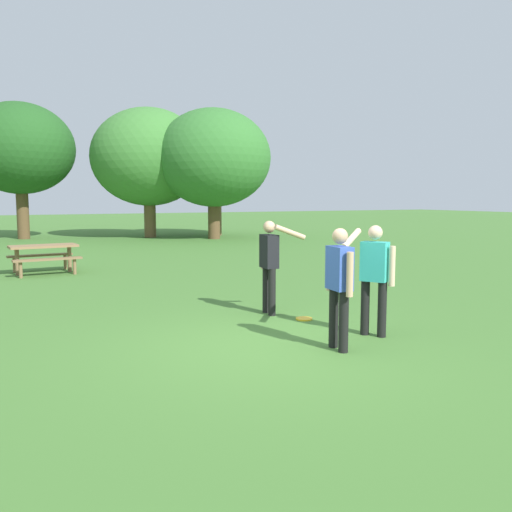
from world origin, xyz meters
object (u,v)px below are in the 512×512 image
object	(u,v)px
person_catcher	(270,260)
tree_far_right	(149,157)
tree_slender_mid	(213,158)
person_bystander	(374,272)
frisbee	(304,319)
tree_broad_center	(20,149)
tree_back_left	(216,167)
person_thrower	(339,281)
picnic_table_near	(44,253)

from	to	relation	value
person_catcher	tree_far_right	size ratio (longest dim) A/B	0.25
person_catcher	tree_slender_mid	size ratio (longest dim) A/B	0.26
person_bystander	tree_far_right	distance (m)	20.91
frisbee	tree_far_right	size ratio (longest dim) A/B	0.04
tree_broad_center	tree_back_left	bearing A→B (deg)	-10.93
tree_broad_center	tree_far_right	bearing A→B (deg)	-16.14
tree_broad_center	tree_slender_mid	distance (m)	9.34
person_catcher	tree_back_left	xyz separation A→B (m)	(6.54, 18.42, 2.66)
person_thrower	tree_broad_center	distance (m)	23.02
person_thrower	picnic_table_near	xyz separation A→B (m)	(-2.89, 9.46, -0.38)
tree_broad_center	tree_far_right	world-z (taller)	tree_broad_center
tree_slender_mid	tree_back_left	distance (m)	2.50
picnic_table_near	tree_broad_center	world-z (taller)	tree_broad_center
tree_far_right	tree_back_left	xyz separation A→B (m)	(3.60, -0.13, -0.40)
person_catcher	tree_far_right	bearing A→B (deg)	81.00
person_catcher	frisbee	size ratio (longest dim) A/B	5.89
person_catcher	tree_back_left	bearing A→B (deg)	70.46
person_thrower	person_catcher	bearing A→B (deg)	84.99
person_thrower	picnic_table_near	distance (m)	9.90
person_catcher	tree_far_right	distance (m)	19.03
person_catcher	person_bystander	xyz separation A→B (m)	(0.67, -2.00, 0.00)
picnic_table_near	person_catcher	bearing A→B (deg)	-66.43
person_catcher	picnic_table_near	bearing A→B (deg)	113.57
person_catcher	frisbee	bearing A→B (deg)	-64.00
picnic_table_near	tree_slender_mid	bearing A→B (deg)	46.61
person_catcher	tree_back_left	size ratio (longest dim) A/B	0.30
tree_broad_center	tree_slender_mid	bearing A→B (deg)	-25.86
person_bystander	tree_broad_center	world-z (taller)	tree_broad_center
tree_broad_center	tree_back_left	distance (m)	9.65
frisbee	tree_broad_center	distance (m)	21.58
person_catcher	tree_back_left	world-z (taller)	tree_back_left
tree_far_right	person_catcher	bearing A→B (deg)	-99.00
tree_far_right	tree_broad_center	bearing A→B (deg)	163.86
person_thrower	tree_far_right	bearing A→B (deg)	81.45
tree_back_left	picnic_table_near	bearing A→B (deg)	-130.40
person_catcher	frisbee	world-z (taller)	person_catcher
frisbee	tree_back_left	xyz separation A→B (m)	(6.22, 19.06, 3.61)
person_bystander	tree_back_left	world-z (taller)	tree_back_left
tree_slender_mid	tree_back_left	bearing A→B (deg)	64.84
person_catcher	tree_far_right	xyz separation A→B (m)	(2.94, 18.55, 3.07)
frisbee	tree_broad_center	world-z (taller)	tree_broad_center
tree_slender_mid	person_thrower	bearing A→B (deg)	-107.06
person_bystander	frisbee	world-z (taller)	person_bystander
person_thrower	tree_back_left	distance (m)	22.01
tree_slender_mid	tree_back_left	size ratio (longest dim) A/B	1.14
person_thrower	person_bystander	bearing A→B (deg)	22.44
person_bystander	tree_broad_center	xyz separation A→B (m)	(-3.58, 22.25, 3.39)
person_catcher	tree_broad_center	distance (m)	20.73
picnic_table_near	person_thrower	bearing A→B (deg)	-73.01
person_bystander	tree_broad_center	bearing A→B (deg)	99.13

